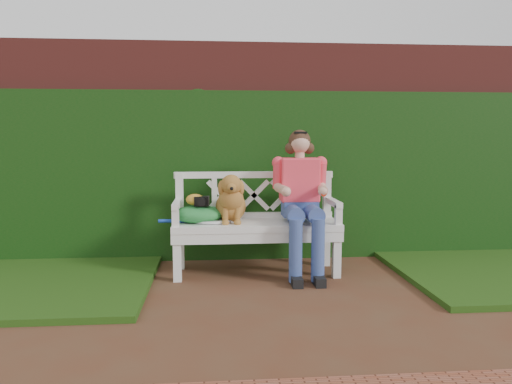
{
  "coord_description": "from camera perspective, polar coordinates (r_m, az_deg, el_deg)",
  "views": [
    {
      "loc": [
        -0.57,
        -3.39,
        1.25
      ],
      "look_at": [
        -0.19,
        1.08,
        0.75
      ],
      "focal_mm": 35.0,
      "sensor_mm": 36.0,
      "label": 1
    }
  ],
  "objects": [
    {
      "name": "ivy_hedge",
      "position": [
        5.11,
        1.5,
        1.88
      ],
      "size": [
        10.0,
        0.18,
        1.7
      ],
      "primitive_type": "cube",
      "color": "#1C3910",
      "rests_on": "ground"
    },
    {
      "name": "tennis_racket",
      "position": [
        4.52,
        -5.4,
        -3.24
      ],
      "size": [
        0.73,
        0.39,
        0.03
      ],
      "primitive_type": null,
      "rotation": [
        0.0,
        0.0,
        -0.14
      ],
      "color": "silver",
      "rests_on": "garden_bench"
    },
    {
      "name": "dog",
      "position": [
        4.49,
        -2.9,
        -0.65
      ],
      "size": [
        0.35,
        0.44,
        0.44
      ],
      "primitive_type": null,
      "rotation": [
        0.0,
        0.0,
        -0.14
      ],
      "color": "#AA752C",
      "rests_on": "garden_bench"
    },
    {
      "name": "seated_woman",
      "position": [
        4.55,
        5.05,
        -1.6
      ],
      "size": [
        0.76,
        0.85,
        1.24
      ],
      "primitive_type": null,
      "rotation": [
        0.0,
        0.0,
        0.41
      ],
      "color": "#E24074",
      "rests_on": "ground"
    },
    {
      "name": "garden_bench",
      "position": [
        4.59,
        0.0,
        -6.34
      ],
      "size": [
        1.62,
        0.73,
        0.48
      ],
      "primitive_type": null,
      "rotation": [
        0.0,
        0.0,
        -0.08
      ],
      "color": "white",
      "rests_on": "ground"
    },
    {
      "name": "green_bag",
      "position": [
        4.52,
        -6.59,
        -2.48
      ],
      "size": [
        0.46,
        0.35,
        0.15
      ],
      "primitive_type": null,
      "rotation": [
        0.0,
        0.0,
        -0.0
      ],
      "color": "green",
      "rests_on": "garden_bench"
    },
    {
      "name": "baseball_glove",
      "position": [
        4.5,
        -6.97,
        -0.87
      ],
      "size": [
        0.19,
        0.16,
        0.1
      ],
      "primitive_type": "ellipsoid",
      "rotation": [
        0.0,
        0.0,
        -0.27
      ],
      "color": "gold",
      "rests_on": "green_bag"
    },
    {
      "name": "camera_item",
      "position": [
        4.47,
        -6.21,
        -1.03
      ],
      "size": [
        0.14,
        0.11,
        0.08
      ],
      "primitive_type": "cube",
      "rotation": [
        0.0,
        0.0,
        -0.09
      ],
      "color": "black",
      "rests_on": "green_bag"
    },
    {
      "name": "brick_wall",
      "position": [
        5.32,
        1.25,
        4.75
      ],
      "size": [
        10.0,
        0.3,
        2.2
      ],
      "primitive_type": "cube",
      "color": "maroon",
      "rests_on": "ground"
    },
    {
      "name": "ground",
      "position": [
        3.65,
        4.49,
        -13.65
      ],
      "size": [
        60.0,
        60.0,
        0.0
      ],
      "primitive_type": "plane",
      "color": "#522919"
    }
  ]
}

